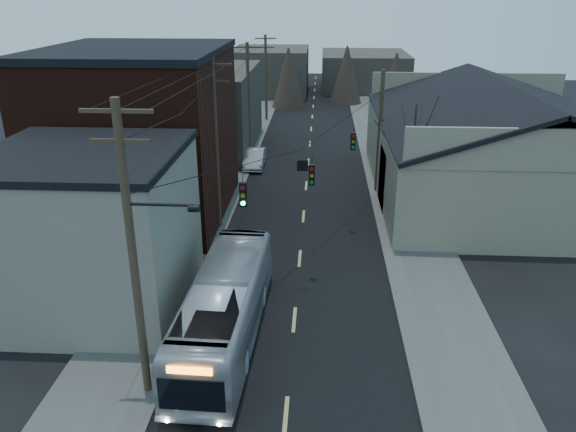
% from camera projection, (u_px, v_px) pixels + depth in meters
% --- Properties ---
extents(road_surface, '(9.00, 110.00, 0.02)m').
position_uv_depth(road_surface, '(308.00, 169.00, 44.81)').
color(road_surface, black).
rests_on(road_surface, ground).
extents(sidewalk_left, '(4.00, 110.00, 0.12)m').
position_uv_depth(sidewalk_left, '(227.00, 167.00, 45.15)').
color(sidewalk_left, '#474744').
rests_on(sidewalk_left, ground).
extents(sidewalk_right, '(4.00, 110.00, 0.12)m').
position_uv_depth(sidewalk_right, '(390.00, 170.00, 44.44)').
color(sidewalk_right, '#474744').
rests_on(sidewalk_right, ground).
extents(building_clapboard, '(8.00, 8.00, 7.00)m').
position_uv_depth(building_clapboard, '(91.00, 232.00, 24.56)').
color(building_clapboard, gray).
rests_on(building_clapboard, ground).
extents(building_brick, '(10.00, 12.00, 10.00)m').
position_uv_depth(building_brick, '(141.00, 137.00, 34.23)').
color(building_brick, black).
rests_on(building_brick, ground).
extents(building_left_far, '(9.00, 14.00, 7.00)m').
position_uv_depth(building_left_far, '(203.00, 110.00, 49.57)').
color(building_left_far, '#37332C').
rests_on(building_left_far, ground).
extents(warehouse, '(16.16, 20.60, 7.73)m').
position_uv_depth(warehouse, '(495.00, 157.00, 38.47)').
color(warehouse, gray).
rests_on(warehouse, ground).
extents(building_far_left, '(10.00, 12.00, 6.00)m').
position_uv_depth(building_far_left, '(271.00, 71.00, 76.39)').
color(building_far_left, '#37332C').
rests_on(building_far_left, ground).
extents(building_far_right, '(12.00, 14.00, 5.00)m').
position_uv_depth(building_far_right, '(364.00, 71.00, 80.50)').
color(building_far_right, '#37332C').
rests_on(building_far_right, ground).
extents(bare_tree, '(0.40, 0.40, 7.20)m').
position_uv_depth(bare_tree, '(412.00, 164.00, 33.86)').
color(bare_tree, black).
rests_on(bare_tree, ground).
extents(utility_lines, '(11.24, 45.28, 10.50)m').
position_uv_depth(utility_lines, '(260.00, 124.00, 37.70)').
color(utility_lines, '#382B1E').
rests_on(utility_lines, ground).
extents(bus, '(2.86, 10.75, 2.97)m').
position_uv_depth(bus, '(224.00, 309.00, 22.51)').
color(bus, '#A7ABB3').
rests_on(bus, ground).
extents(parked_car, '(1.62, 4.39, 1.44)m').
position_uv_depth(parked_car, '(255.00, 158.00, 45.18)').
color(parked_car, '#A0A3A7').
rests_on(parked_car, ground).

